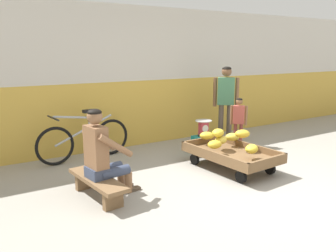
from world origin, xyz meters
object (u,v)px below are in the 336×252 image
Objects in this scene: customer_adult at (226,97)px; shopping_bag at (221,153)px; weighing_scale at (203,128)px; banana_cart at (231,154)px; plastic_crate at (203,144)px; bicycle_near_left at (84,140)px; low_bench at (98,183)px; vendor_seated at (103,153)px; customer_child at (239,118)px.

customer_adult reaches higher than shopping_bag.
weighing_scale is at bearing 88.12° from shopping_bag.
banana_cart reaches higher than plastic_crate.
bicycle_near_left is 2.34m from shopping_bag.
shopping_bag is at bearing -31.75° from bicycle_near_left.
low_bench is at bearing -158.42° from plastic_crate.
shopping_bag is at bearing 10.01° from vendor_seated.
plastic_crate is 0.53m from shopping_bag.
weighing_scale is (2.30, 0.93, -0.11)m from vendor_seated.
shopping_bag is (-0.63, -0.27, -0.49)m from customer_child.
customer_adult is 0.57m from customer_child.
customer_adult reaches higher than plastic_crate.
weighing_scale is 0.18× the size of bicycle_near_left.
weighing_scale reaches higher than shopping_bag.
low_bench is 1.69m from bicycle_near_left.
plastic_crate is at bearing 90.00° from weighing_scale.
customer_child is (3.00, 0.69, 0.41)m from low_bench.
weighing_scale is (2.39, 0.94, 0.25)m from low_bench.
banana_cart is 0.90× the size of bicycle_near_left.
shopping_bag is at bearing -91.88° from weighing_scale.
customer_adult reaches higher than weighing_scale.
low_bench is 0.99× the size of vendor_seated.
banana_cart is 2.17m from low_bench.
plastic_crate is 2.12m from bicycle_near_left.
banana_cart is 0.98× the size of customer_adult.
bicycle_near_left is (0.31, 1.63, -0.21)m from vendor_seated.
customer_child is 4.10× the size of shopping_bag.
bicycle_near_left is 2.79m from customer_child.
customer_adult reaches higher than vendor_seated.
bicycle_near_left reaches higher than low_bench.
vendor_seated is 2.48m from weighing_scale.
bicycle_near_left is at bearing 169.54° from customer_adult.
customer_child is 0.84m from shopping_bag.
customer_adult is at bearing -10.46° from bicycle_near_left.
plastic_crate is at bearing 157.41° from customer_child.
weighing_scale is 2.11m from bicycle_near_left.
plastic_crate reaches higher than shopping_bag.
customer_child is at bearing -22.59° from plastic_crate.
low_bench is at bearing 178.58° from banana_cart.
low_bench is 3.10m from customer_child.
low_bench is (-2.17, 0.05, -0.04)m from banana_cart.
shopping_bag is (-0.02, -0.53, -0.03)m from plastic_crate.
banana_cart is 2.11m from vendor_seated.
plastic_crate is at bearing 77.54° from banana_cart.
customer_adult is (0.90, 1.20, 0.71)m from banana_cart.
weighing_scale is at bearing -163.62° from customer_adult.
bicycle_near_left is at bearing 76.53° from low_bench.
customer_adult reaches higher than low_bench.
banana_cart is 1.31× the size of vendor_seated.
bicycle_near_left is (-1.99, 0.69, 0.20)m from plastic_crate.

